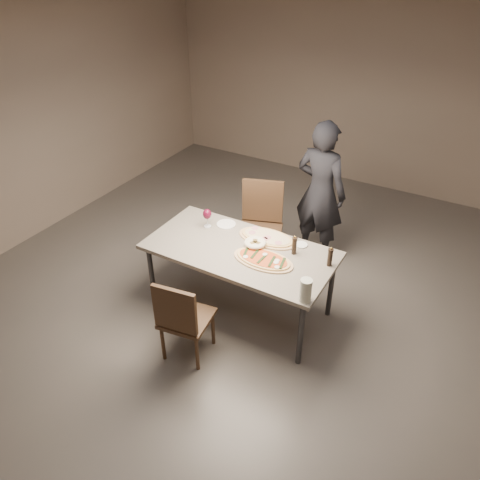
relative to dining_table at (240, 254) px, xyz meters
The scene contains 14 objects.
room 0.71m from the dining_table, ahead, with size 7.00×7.00×7.00m.
dining_table is the anchor object (origin of this frame).
zucchini_pizza 0.30m from the dining_table, 12.68° to the right, with size 0.59×0.33×0.05m.
ham_pizza 0.32m from the dining_table, 62.48° to the left, with size 0.60×0.33×0.04m.
bread_basket 0.18m from the dining_table, 36.33° to the left, with size 0.21×0.21×0.07m.
oil_dish 0.59m from the dining_table, 35.34° to the left, with size 0.12×0.12×0.01m.
pepper_mill_left 0.86m from the dining_table, 11.77° to the left, with size 0.05×0.05×0.20m.
pepper_mill_right 0.53m from the dining_table, 21.10° to the left, with size 0.05×0.05×0.20m.
carafe 0.93m from the dining_table, 24.60° to the right, with size 0.10×0.10×0.21m.
wine_glass 0.56m from the dining_table, 159.18° to the left, with size 0.09×0.09×0.20m.
side_plate 0.46m from the dining_table, 138.00° to the left, with size 0.20×0.20×0.01m.
chair_near 0.86m from the dining_table, 97.15° to the right, with size 0.47×0.47×0.88m.
chair_far 0.85m from the dining_table, 103.95° to the left, with size 0.61×0.61×1.01m.
diner 1.35m from the dining_table, 77.72° to the left, with size 0.61×0.40×1.67m, color black.
Camera 1 is at (1.83, -3.18, 3.27)m, focal length 35.00 mm.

